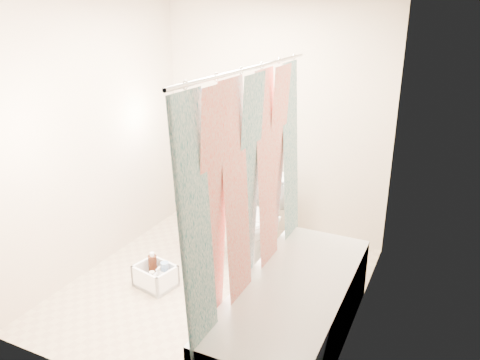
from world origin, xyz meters
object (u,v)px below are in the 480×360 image
at_px(plumber, 206,177).
at_px(cleaning_caddy, 156,277).
at_px(toilet, 259,219).
at_px(bathtub, 292,313).

relative_size(plumber, cleaning_caddy, 4.37).
relative_size(toilet, plumber, 0.47).
relative_size(bathtub, plumber, 1.06).
bearing_deg(bathtub, plumber, 143.57).
bearing_deg(plumber, cleaning_caddy, -45.48).
bearing_deg(cleaning_caddy, bathtub, 3.26).
height_order(toilet, cleaning_caddy, toilet).
height_order(bathtub, toilet, toilet).
bearing_deg(plumber, toilet, 85.01).
bearing_deg(bathtub, toilet, 123.50).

